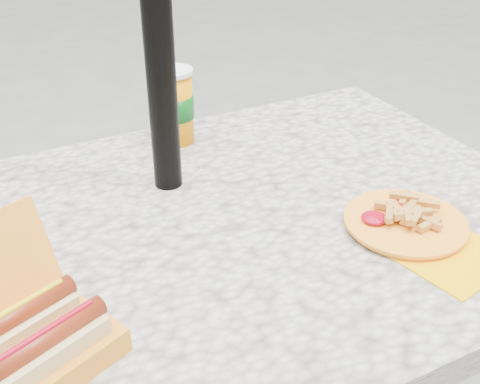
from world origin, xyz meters
name	(u,v)px	position (x,y,z in m)	size (l,w,h in m)	color
picnic_table	(207,280)	(0.00, 0.00, 0.64)	(1.20, 0.80, 0.75)	beige
hotdog_box	(24,346)	(-0.31, -0.17, 0.79)	(0.25, 0.24, 0.16)	orange
fries_plate	(408,223)	(0.29, -0.15, 0.76)	(0.20, 0.28, 0.04)	#FFB600
soda_cup	(174,106)	(0.08, 0.32, 0.83)	(0.08, 0.08, 0.15)	#FF9302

